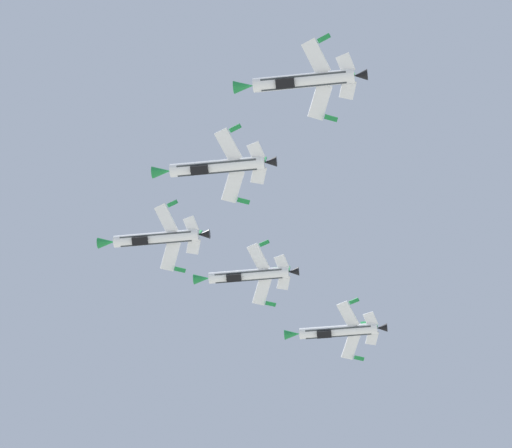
# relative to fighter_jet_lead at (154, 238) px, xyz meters

# --- Properties ---
(fighter_jet_lead) EXTENTS (15.36, 8.93, 6.70)m
(fighter_jet_lead) POSITION_rel_fighter_jet_lead_xyz_m (0.00, 0.00, 0.00)
(fighter_jet_lead) COLOR silver
(fighter_jet_left_wing) EXTENTS (15.36, 9.19, 5.95)m
(fighter_jet_left_wing) POSITION_rel_fighter_jet_lead_xyz_m (4.75, -18.75, -2.11)
(fighter_jet_left_wing) COLOR silver
(fighter_jet_right_wing) EXTENTS (15.36, 9.06, 6.34)m
(fighter_jet_right_wing) POSITION_rel_fighter_jet_lead_xyz_m (15.27, 8.46, 2.40)
(fighter_jet_right_wing) COLOR silver
(fighter_jet_left_outer) EXTENTS (15.36, 9.07, 6.31)m
(fighter_jet_left_outer) POSITION_rel_fighter_jet_lead_xyz_m (11.97, -33.62, -0.02)
(fighter_jet_left_outer) COLOR silver
(fighter_jet_right_outer) EXTENTS (15.36, 9.18, 5.98)m
(fighter_jet_right_outer) POSITION_rel_fighter_jet_lead_xyz_m (30.95, 14.60, -1.17)
(fighter_jet_right_outer) COLOR silver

